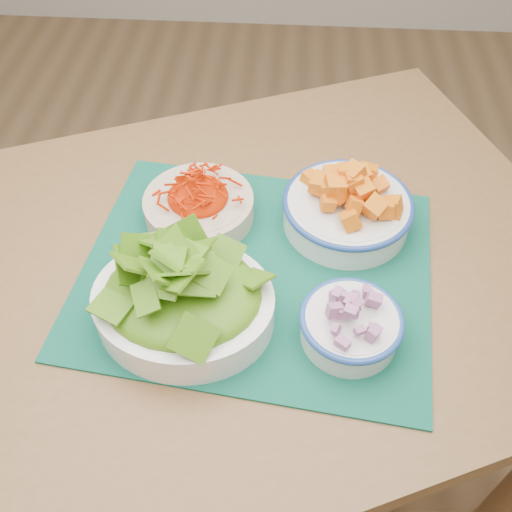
% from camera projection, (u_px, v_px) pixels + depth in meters
% --- Properties ---
extents(ground, '(4.00, 4.00, 0.00)m').
position_uv_depth(ground, '(229.00, 367.00, 1.60)').
color(ground, olive).
rests_on(ground, ground).
extents(table, '(1.41, 1.20, 0.75)m').
position_uv_depth(table, '(205.00, 307.00, 0.94)').
color(table, brown).
rests_on(table, ground).
extents(placemat, '(0.56, 0.48, 0.00)m').
position_uv_depth(placemat, '(256.00, 270.00, 0.86)').
color(placemat, '#053529').
rests_on(placemat, table).
extents(carrot_bowl, '(0.21, 0.21, 0.07)m').
position_uv_depth(carrot_bowl, '(198.00, 201.00, 0.91)').
color(carrot_bowl, beige).
rests_on(carrot_bowl, placemat).
extents(squash_bowl, '(0.25, 0.25, 0.11)m').
position_uv_depth(squash_bowl, '(348.00, 201.00, 0.88)').
color(squash_bowl, silver).
rests_on(squash_bowl, placemat).
extents(lettuce_bowl, '(0.27, 0.23, 0.12)m').
position_uv_depth(lettuce_bowl, '(182.00, 293.00, 0.76)').
color(lettuce_bowl, white).
rests_on(lettuce_bowl, placemat).
extents(onion_bowl, '(0.14, 0.14, 0.07)m').
position_uv_depth(onion_bowl, '(351.00, 322.00, 0.75)').
color(onion_bowl, silver).
rests_on(onion_bowl, placemat).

